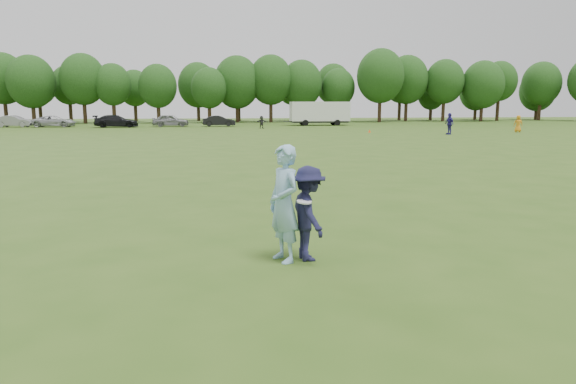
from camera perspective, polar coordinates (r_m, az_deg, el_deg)
name	(u,v)px	position (r m, az deg, el deg)	size (l,w,h in m)	color
ground	(310,266)	(9.16, 2.46, -8.25)	(200.00, 200.00, 0.00)	#315016
thrower	(284,204)	(9.20, -0.44, -1.32)	(0.77, 0.51, 2.12)	#8BBAD8
defender	(308,213)	(9.33, 2.29, -2.39)	(1.12, 0.64, 1.73)	#1A1A39
player_far_b	(449,124)	(51.53, 17.48, 7.24)	(1.19, 0.50, 2.03)	navy
player_far_c	(518,124)	(58.11, 24.21, 6.93)	(0.85, 0.56, 1.75)	orange
player_far_d	(262,122)	(61.58, -2.95, 7.76)	(1.40, 0.44, 1.50)	#2A2A2A
car_b	(15,121)	(73.78, -28.11, 6.94)	(1.55, 4.44, 1.46)	gray
car_c	(54,121)	(71.96, -24.53, 7.15)	(2.35, 5.09, 1.41)	#AAAAAF
car_d	(116,121)	(68.09, -18.55, 7.47)	(2.16, 5.31, 1.54)	black
car_e	(171,121)	(68.46, -12.92, 7.75)	(1.86, 4.63, 1.58)	gray
car_f	(219,121)	(68.14, -7.67, 7.82)	(1.48, 4.23, 1.39)	black
field_cone	(370,131)	(53.37, 9.05, 6.71)	(0.28, 0.28, 0.30)	#EC400C
disc_in_play	(304,202)	(9.01, 1.83, -1.08)	(0.30, 0.30, 0.07)	white
cargo_trailer	(320,112)	(70.99, 3.53, 8.83)	(9.00, 2.75, 3.20)	white
treeline	(236,83)	(85.63, -5.78, 11.95)	(130.35, 18.39, 11.74)	#332114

